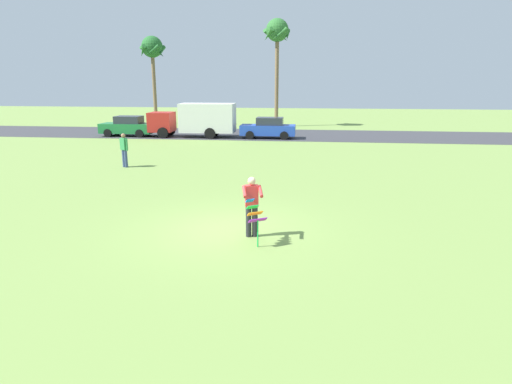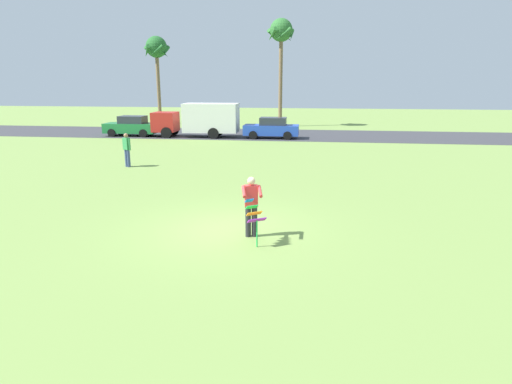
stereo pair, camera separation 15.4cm
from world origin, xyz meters
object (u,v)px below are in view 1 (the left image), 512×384
object	(u,v)px
person_kite_flyer	(252,204)
parked_truck_red_cab	(197,119)
parked_car_blue	(268,128)
palm_tree_right_near	(277,36)
person_walker_near	(124,149)
palm_tree_left_near	(152,51)
kite_held	(255,215)
parked_car_green	(128,126)

from	to	relation	value
person_kite_flyer	parked_truck_red_cab	xyz separation A→B (m)	(-7.15, 21.83, 0.46)
person_kite_flyer	parked_car_blue	distance (m)	21.88
palm_tree_right_near	person_walker_near	bearing A→B (deg)	-105.88
person_kite_flyer	palm_tree_left_near	world-z (taller)	palm_tree_left_near
kite_held	palm_tree_left_near	size ratio (longest dim) A/B	0.14
person_kite_flyer	person_walker_near	xyz separation A→B (m)	(-7.80, 9.40, -0.02)
parked_car_green	palm_tree_right_near	bearing A→B (deg)	39.28
palm_tree_left_near	person_kite_flyer	bearing A→B (deg)	-66.16
person_kite_flyer	person_walker_near	bearing A→B (deg)	129.67
parked_car_blue	person_walker_near	distance (m)	13.90
person_kite_flyer	kite_held	size ratio (longest dim) A/B	1.42
parked_car_blue	palm_tree_right_near	size ratio (longest dim) A/B	0.42
palm_tree_right_near	parked_truck_red_cab	bearing A→B (deg)	-120.94
kite_held	parked_car_blue	size ratio (longest dim) A/B	0.29
palm_tree_left_near	palm_tree_right_near	bearing A→B (deg)	-5.05
kite_held	person_walker_near	distance (m)	12.82
kite_held	parked_car_green	world-z (taller)	parked_car_green
person_kite_flyer	parked_car_blue	xyz separation A→B (m)	(-1.57, 21.83, -0.18)
person_kite_flyer	palm_tree_right_near	bearing A→B (deg)	93.05
parked_car_green	parked_truck_red_cab	size ratio (longest dim) A/B	0.62
parked_car_green	person_walker_near	bearing A→B (deg)	-67.79
palm_tree_right_near	person_kite_flyer	bearing A→B (deg)	-86.95
parked_car_green	parked_car_blue	bearing A→B (deg)	0.00
parked_car_blue	person_kite_flyer	bearing A→B (deg)	-85.89
palm_tree_right_near	parked_car_blue	bearing A→B (deg)	-89.49
parked_car_green	palm_tree_left_near	size ratio (longest dim) A/B	0.49
kite_held	person_walker_near	world-z (taller)	person_walker_near
palm_tree_left_near	kite_held	bearing A→B (deg)	-66.32
person_kite_flyer	parked_car_green	xyz separation A→B (m)	(-12.87, 21.83, -0.18)
parked_car_green	palm_tree_left_near	xyz separation A→B (m)	(-1.32, 10.29, 6.44)
parked_truck_red_cab	person_walker_near	world-z (taller)	parked_truck_red_cab
parked_truck_red_cab	palm_tree_left_near	world-z (taller)	palm_tree_left_near
parked_car_blue	palm_tree_left_near	xyz separation A→B (m)	(-12.62, 10.29, 6.44)
parked_car_green	palm_tree_right_near	size ratio (longest dim) A/B	0.42
parked_car_blue	person_walker_near	xyz separation A→B (m)	(-6.23, -12.43, 0.16)
parked_car_blue	parked_truck_red_cab	bearing A→B (deg)	-179.99
parked_truck_red_cab	palm_tree_right_near	bearing A→B (deg)	59.06
palm_tree_left_near	person_walker_near	size ratio (longest dim) A/B	5.00
person_walker_near	palm_tree_left_near	bearing A→B (deg)	105.72
kite_held	palm_tree_left_near	xyz separation A→B (m)	(-14.36, 32.75, 6.38)
person_kite_flyer	palm_tree_right_near	xyz separation A→B (m)	(-1.65, 31.00, 7.45)
parked_truck_red_cab	palm_tree_right_near	distance (m)	12.78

